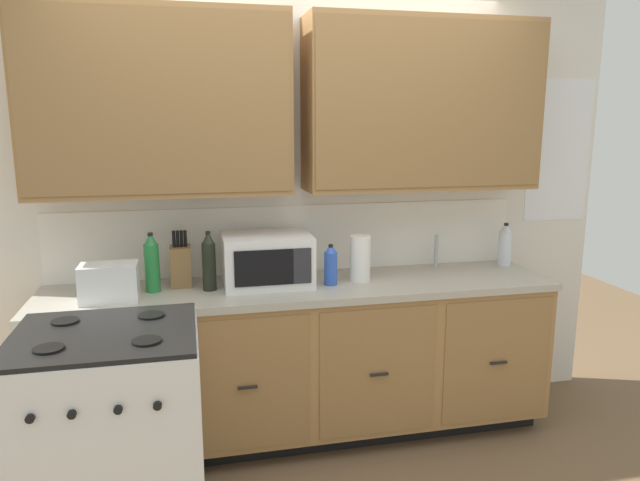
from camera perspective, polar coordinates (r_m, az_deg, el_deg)
ground_plane at (r=3.35m, az=-0.54°, el=-20.86°), size 8.00×8.00×0.00m
wall_unit at (r=3.33m, az=-2.39°, el=9.16°), size 3.99×0.40×2.55m
counter_run at (r=3.40m, az=-1.59°, el=-11.50°), size 2.82×0.64×0.91m
stove_range at (r=2.80m, az=-19.64°, el=-17.45°), size 0.76×0.68×0.95m
microwave at (r=3.23m, az=-5.20°, el=-1.87°), size 0.48×0.37×0.28m
toaster at (r=3.11m, az=-19.87°, el=-3.87°), size 0.28×0.18×0.19m
knife_block at (r=3.28m, az=-13.41°, el=-2.36°), size 0.11×0.14×0.31m
sink_faucet at (r=3.68m, az=11.26°, el=-1.02°), size 0.02×0.02×0.20m
paper_towel_roll at (r=3.30m, az=3.93°, el=-1.73°), size 0.12×0.12×0.26m
bottle_dark at (r=3.16m, az=-10.78°, el=-2.04°), size 0.07×0.07×0.32m
bottle_clear at (r=3.83m, az=17.60°, el=-0.39°), size 0.08×0.08×0.27m
bottle_green at (r=3.20m, az=-16.08°, el=-2.14°), size 0.08×0.08×0.32m
bottle_blue at (r=3.21m, az=1.05°, el=-2.41°), size 0.07×0.07×0.23m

